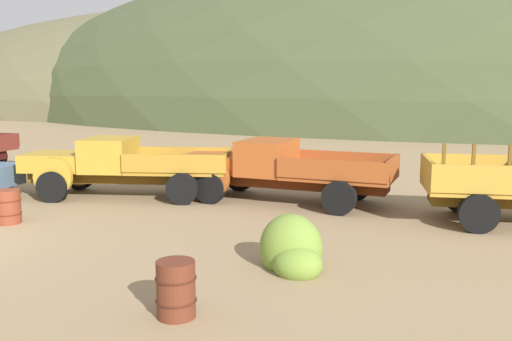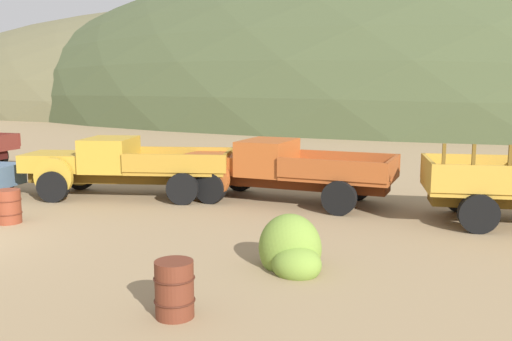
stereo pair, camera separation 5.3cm
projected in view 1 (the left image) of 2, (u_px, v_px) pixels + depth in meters
The scene contains 7 objects.
hill_center at pixel (223, 109), 84.31m from camera, with size 108.28×69.54×29.45m, color brown.
hill_distant at pixel (429, 113), 71.23m from camera, with size 115.69×77.93×38.29m, color #424C2D.
truck_mustard at pixel (113, 166), 17.77m from camera, with size 6.86×3.72×1.89m.
truck_oxide_orange at pixel (270, 169), 17.12m from camera, with size 6.58×2.65×1.89m.
oil_drum_foreground at pixel (176, 289), 8.53m from camera, with size 0.64×0.64×0.89m.
oil_drum_spare at pixel (8, 207), 14.36m from camera, with size 0.67×0.67×0.88m.
bush_front_left at pixel (292, 252), 10.83m from camera, with size 1.36×1.39×1.37m.
Camera 1 is at (11.15, -8.52, 3.55)m, focal length 38.95 mm.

